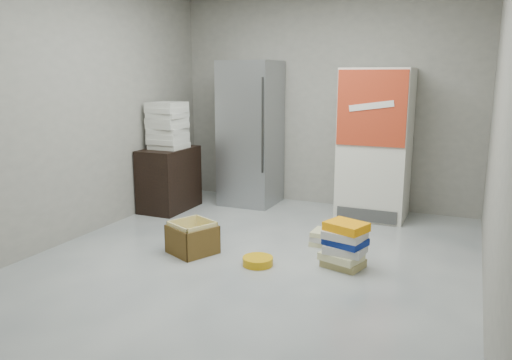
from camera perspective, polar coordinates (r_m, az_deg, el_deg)
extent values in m
plane|color=#BABAB5|center=(4.66, -1.22, -9.74)|extent=(5.00, 5.00, 0.00)
cube|color=gray|center=(6.69, 7.87, 9.09)|extent=(4.00, 0.04, 2.80)
cube|color=gray|center=(5.49, -20.79, 7.83)|extent=(0.04, 5.00, 2.80)
cube|color=gray|center=(3.94, 26.26, 6.05)|extent=(0.04, 5.00, 2.80)
cube|color=#A4A7AC|center=(6.68, -0.59, 5.33)|extent=(0.70, 0.70, 1.90)
cylinder|color=#333333|center=(6.21, 0.74, 6.21)|extent=(0.02, 0.02, 1.19)
cube|color=silver|center=(6.20, 13.48, 4.02)|extent=(0.80, 0.70, 1.80)
cube|color=#B9341A|center=(5.81, 13.05, 7.98)|extent=(0.78, 0.02, 0.85)
cube|color=white|center=(5.79, 13.03, 8.24)|extent=(0.50, 0.01, 0.14)
cube|color=#3F3F3F|center=(6.02, 12.49, -3.97)|extent=(0.70, 0.02, 0.15)
cube|color=black|center=(6.54, -9.88, 0.11)|extent=(0.50, 0.80, 0.80)
cube|color=beige|center=(6.46, -9.90, 3.87)|extent=(0.40, 0.40, 0.06)
cube|color=beige|center=(6.44, -10.02, 4.43)|extent=(0.40, 0.40, 0.06)
cube|color=beige|center=(6.45, -10.03, 5.01)|extent=(0.40, 0.40, 0.06)
cube|color=beige|center=(6.44, -10.05, 5.59)|extent=(0.42, 0.42, 0.06)
cube|color=beige|center=(6.42, -10.08, 6.15)|extent=(0.42, 0.42, 0.06)
cube|color=beige|center=(6.42, -10.15, 6.73)|extent=(0.43, 0.43, 0.06)
cube|color=beige|center=(6.41, -10.08, 7.31)|extent=(0.40, 0.40, 0.06)
cube|color=beige|center=(6.40, -10.16, 7.88)|extent=(0.42, 0.42, 0.06)
cube|color=beige|center=(6.42, -10.17, 8.47)|extent=(0.42, 0.42, 0.06)
cube|color=tan|center=(4.69, 9.93, -9.30)|extent=(0.40, 0.35, 0.07)
cube|color=beige|center=(4.64, 9.72, -8.59)|extent=(0.41, 0.36, 0.07)
cube|color=beige|center=(4.62, 10.16, -7.77)|extent=(0.37, 0.31, 0.07)
cube|color=navy|center=(4.60, 10.19, -6.93)|extent=(0.41, 0.36, 0.06)
cube|color=beige|center=(4.57, 10.10, -6.17)|extent=(0.39, 0.34, 0.07)
cube|color=orange|center=(4.56, 10.28, -5.26)|extent=(0.42, 0.37, 0.08)
cube|color=beige|center=(5.23, 8.23, -7.10)|extent=(0.34, 0.26, 0.05)
cube|color=beige|center=(5.19, 8.39, -6.64)|extent=(0.38, 0.32, 0.05)
cube|color=beige|center=(5.19, 8.38, -6.06)|extent=(0.35, 0.27, 0.05)
cube|color=gold|center=(5.01, -7.23, -8.17)|extent=(0.49, 0.49, 0.01)
cube|color=brown|center=(5.07, -5.48, -6.28)|extent=(0.36, 0.18, 0.28)
cube|color=brown|center=(4.87, -9.14, -7.16)|extent=(0.36, 0.18, 0.28)
cube|color=brown|center=(5.12, -8.49, -6.18)|extent=(0.18, 0.36, 0.28)
cube|color=brown|center=(4.82, -5.98, -7.28)|extent=(0.18, 0.36, 0.28)
cube|color=gold|center=(5.05, -5.64, -6.11)|extent=(0.33, 0.16, 0.32)
cube|color=gold|center=(4.87, -8.98, -6.91)|extent=(0.33, 0.16, 0.32)
cube|color=gold|center=(5.10, -8.39, -6.02)|extent=(0.16, 0.33, 0.32)
cube|color=gold|center=(4.82, -6.10, -7.01)|extent=(0.16, 0.33, 0.32)
cylinder|color=#DA9E0B|center=(4.65, 0.21, -9.25)|extent=(0.36, 0.36, 0.08)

